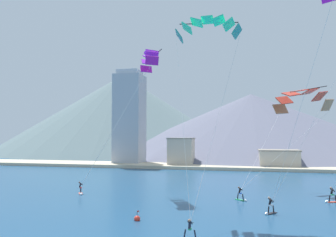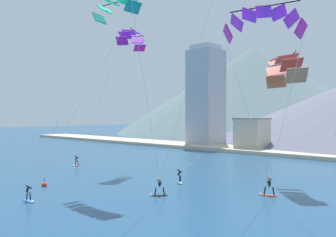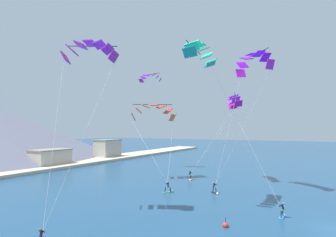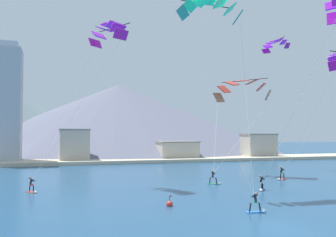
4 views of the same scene
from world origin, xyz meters
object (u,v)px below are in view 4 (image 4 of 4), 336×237
Objects in this scene: kitesurfer_far_right at (32,188)px; kitesurfer_near_lead at (281,175)px; kitesurfer_near_trail at (262,186)px; kitesurfer_mid_center at (258,207)px; race_marker_buoy at (170,204)px; parafoil_kite_far_left at (242,88)px; parafoil_kite_far_right at (108,32)px; parafoil_kite_mid_center at (210,8)px; parafoil_kite_distant_high_outer at (275,44)px; kitesurfer_far_left at (215,180)px.

kitesurfer_near_lead is at bearing 2.92° from kitesurfer_far_right.
kitesurfer_near_trail is at bearing -135.33° from kitesurfer_near_lead.
kitesurfer_mid_center is (-6.20, -9.58, -0.04)m from kitesurfer_near_trail.
kitesurfer_far_right is 15.71m from race_marker_buoy.
parafoil_kite_far_left is at bearing 16.29° from kitesurfer_far_right.
kitesurfer_near_lead is 0.10× the size of parafoil_kite_far_right.
kitesurfer_near_trail is (-7.38, -7.29, -0.08)m from kitesurfer_near_lead.
parafoil_kite_distant_high_outer is (22.56, 22.30, 3.01)m from parafoil_kite_mid_center.
kitesurfer_mid_center is 22.92m from kitesurfer_far_right.
parafoil_kite_far_left is 2.21× the size of parafoil_kite_distant_high_outer.
parafoil_kite_far_right is at bearing 132.76° from parafoil_kite_mid_center.
parafoil_kite_far_left is at bearing 51.34° from parafoil_kite_mid_center.
parafoil_kite_far_right is 3.11× the size of parafoil_kite_distant_high_outer.
kitesurfer_far_left is at bearing 62.40° from parafoil_kite_mid_center.
parafoil_kite_far_right reaches higher than kitesurfer_near_lead.
kitesurfer_mid_center is 0.10× the size of parafoil_kite_far_right.
parafoil_kite_far_right reaches higher than race_marker_buoy.
kitesurfer_near_trail is 1.00× the size of kitesurfer_far_left.
kitesurfer_mid_center is 1.73× the size of race_marker_buoy.
kitesurfer_mid_center is 1.04× the size of kitesurfer_far_left.
parafoil_kite_mid_center reaches higher than parafoil_kite_far_left.
parafoil_kite_far_left is at bearing -144.31° from parafoil_kite_distant_high_outer.
kitesurfer_near_trail is 19.48m from parafoil_kite_mid_center.
kitesurfer_near_lead is at bearing -6.03° from parafoil_kite_far_right.
kitesurfer_near_trail is 23.96m from kitesurfer_far_right.
kitesurfer_near_lead is 10.37m from kitesurfer_near_trail.
kitesurfer_far_left is at bearing 113.60° from kitesurfer_near_trail.
kitesurfer_near_lead is 0.14× the size of parafoil_kite_far_left.
kitesurfer_near_trail is 6.66m from kitesurfer_far_left.
parafoil_kite_distant_high_outer is (19.27, 16.01, 21.55)m from kitesurfer_far_left.
parafoil_kite_far_left is 0.71× the size of parafoil_kite_far_right.
kitesurfer_near_trail is 0.09× the size of parafoil_kite_mid_center.
parafoil_kite_far_left is 21.76m from parafoil_kite_far_right.
kitesurfer_mid_center is 20.82m from parafoil_kite_mid_center.
kitesurfer_far_right is at bearing 138.09° from kitesurfer_mid_center.
kitesurfer_near_lead is 27.67m from parafoil_kite_distant_high_outer.
parafoil_kite_far_right is at bearing 101.83° from race_marker_buoy.
kitesurfer_near_trail is 35.06m from parafoil_kite_distant_high_outer.
kitesurfer_near_lead reaches higher than kitesurfer_far_left.
kitesurfer_far_right is 48.19m from parafoil_kite_distant_high_outer.
kitesurfer_near_lead is 1.03× the size of kitesurfer_mid_center.
kitesurfer_far_left is 16.84m from parafoil_kite_far_left.
kitesurfer_far_left is (-2.67, 6.10, 0.01)m from kitesurfer_near_trail.
kitesurfer_near_lead is 0.10× the size of parafoil_kite_mid_center.
parafoil_kite_mid_center is 18.45× the size of race_marker_buoy.
kitesurfer_mid_center is 16.07m from kitesurfer_far_left.
kitesurfer_near_trail is 11.41m from kitesurfer_mid_center.
kitesurfer_near_trail is at bearing -32.68° from parafoil_kite_far_right.
kitesurfer_near_lead is 23.01m from race_marker_buoy.
kitesurfer_far_left is 1.00× the size of kitesurfer_far_right.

